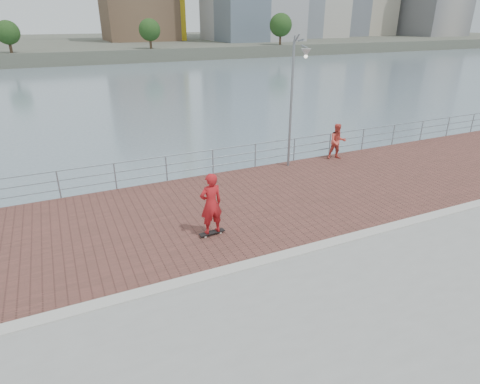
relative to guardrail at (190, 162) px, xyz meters
name	(u,v)px	position (x,y,z in m)	size (l,w,h in m)	color
water	(268,316)	(0.00, -7.00, -2.69)	(400.00, 400.00, 0.00)	slate
brick_lane	(221,209)	(0.00, -3.40, -0.68)	(40.00, 6.80, 0.02)	brown
curb	(270,259)	(0.00, -7.00, -0.66)	(40.00, 0.40, 0.06)	#B7B5AD
far_shore	(61,45)	(0.00, 115.50, -1.44)	(320.00, 95.00, 2.50)	#4C5142
guardrail	(190,162)	(0.00, 0.00, 0.00)	(39.06, 0.06, 1.13)	#8C9EA8
street_lamp	(297,81)	(4.53, -0.90, 3.18)	(0.40, 1.15, 5.44)	gray
skateboard	(212,232)	(-0.97, -5.00, -0.60)	(0.83, 0.27, 0.09)	black
skateboarder	(211,204)	(-0.97, -5.00, 0.40)	(0.72, 0.47, 1.97)	#B0171C
bystander	(337,142)	(7.15, -0.60, 0.18)	(0.82, 0.64, 1.70)	#D94B3F
shoreline_trees	(63,30)	(-0.99, 70.00, 3.51)	(109.54, 5.08, 6.78)	#473323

